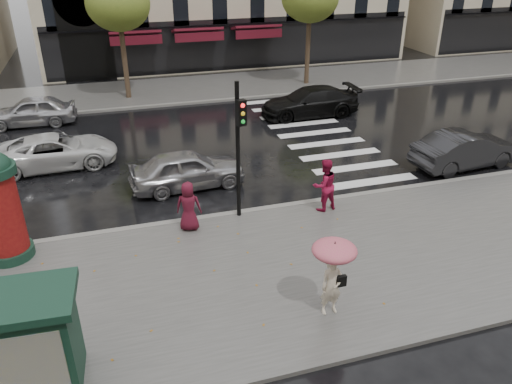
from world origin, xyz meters
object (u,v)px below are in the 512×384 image
object	(u,v)px
car_white	(56,151)
newsstand	(35,339)
woman_umbrella	(333,266)
car_silver	(187,169)
car_darkgrey	(466,150)
car_far_silver	(31,111)
traffic_light	(239,139)
car_black	(310,102)
man_burgundy	(189,206)
woman_red	(324,185)

from	to	relation	value
car_white	newsstand	bearing A→B (deg)	178.35
woman_umbrella	car_silver	distance (m)	8.35
car_silver	car_darkgrey	bearing A→B (deg)	-101.70
car_far_silver	traffic_light	bearing A→B (deg)	33.67
car_black	car_far_silver	distance (m)	13.87
newsstand	car_white	size ratio (longest dim) A/B	0.46
car_darkgrey	car_far_silver	size ratio (longest dim) A/B	1.06
car_darkgrey	man_burgundy	bearing A→B (deg)	93.86
woman_umbrella	woman_red	world-z (taller)	woman_umbrella
woman_red	newsstand	size ratio (longest dim) A/B	0.83
car_far_silver	car_darkgrey	bearing A→B (deg)	60.67
car_white	car_far_silver	bearing A→B (deg)	10.79
car_white	car_black	bearing A→B (deg)	-78.73
woman_umbrella	car_black	distance (m)	15.61
woman_umbrella	traffic_light	xyz separation A→B (m)	(-0.82, 5.18, 1.36)
man_burgundy	car_black	bearing A→B (deg)	-112.39
woman_umbrella	traffic_light	distance (m)	5.41
woman_umbrella	car_silver	world-z (taller)	woman_umbrella
car_silver	traffic_light	bearing A→B (deg)	-161.86
traffic_light	car_far_silver	xyz separation A→B (m)	(-7.30, 12.03, -2.10)
traffic_light	car_darkgrey	size ratio (longest dim) A/B	1.00
traffic_light	car_white	distance (m)	8.90
car_black	woman_red	bearing A→B (deg)	-18.91
car_black	car_far_silver	bearing A→B (deg)	-99.87
car_black	traffic_light	bearing A→B (deg)	-32.86
traffic_light	car_white	size ratio (longest dim) A/B	0.94
woman_red	car_black	bearing A→B (deg)	-120.79
traffic_light	car_far_silver	distance (m)	14.23
traffic_light	car_black	bearing A→B (deg)	56.12
car_silver	car_darkgrey	distance (m)	11.03
car_silver	car_white	size ratio (longest dim) A/B	0.88
car_silver	car_black	distance (m)	9.95
newsstand	car_darkgrey	world-z (taller)	newsstand
woman_umbrella	car_white	xyz separation A→B (m)	(-6.72, 11.49, -0.79)
car_silver	car_black	size ratio (longest dim) A/B	0.82
car_black	car_far_silver	size ratio (longest dim) A/B	1.21
car_silver	car_white	xyz separation A→B (m)	(-4.70, 3.42, -0.05)
woman_umbrella	car_white	world-z (taller)	woman_umbrella
traffic_light	car_silver	distance (m)	3.77
car_white	car_black	xyz separation A→B (m)	(12.22, 3.10, 0.08)
man_burgundy	newsstand	bearing A→B (deg)	69.69
man_burgundy	car_far_silver	world-z (taller)	man_burgundy
man_burgundy	car_black	distance (m)	12.62
car_darkgrey	car_white	size ratio (longest dim) A/B	0.94
woman_red	man_burgundy	distance (m)	4.49
newsstand	car_silver	xyz separation A→B (m)	(4.43, 8.32, -0.52)
newsstand	car_black	size ratio (longest dim) A/B	0.43
traffic_light	car_far_silver	bearing A→B (deg)	121.25
traffic_light	car_silver	bearing A→B (deg)	112.50
woman_red	car_black	size ratio (longest dim) A/B	0.35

